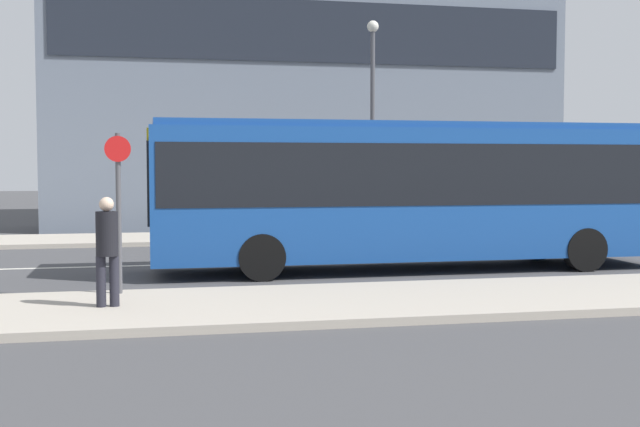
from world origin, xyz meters
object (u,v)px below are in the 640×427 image
(parked_car_0, at_px, (629,221))
(pedestrian_near_stop, at_px, (107,245))
(bus_stop_sign, at_px, (119,200))
(street_lamp, at_px, (373,105))
(city_bus, at_px, (414,186))

(parked_car_0, height_order, pedestrian_near_stop, pedestrian_near_stop)
(bus_stop_sign, bearing_deg, street_lamp, 53.93)
(pedestrian_near_stop, bearing_deg, city_bus, 29.81)
(parked_car_0, relative_size, pedestrian_near_stop, 2.53)
(parked_car_0, xyz_separation_m, street_lamp, (-7.92, 1.60, 3.61))
(city_bus, relative_size, parked_car_0, 2.69)
(city_bus, distance_m, parked_car_0, 10.60)
(city_bus, height_order, street_lamp, street_lamp)
(city_bus, height_order, pedestrian_near_stop, city_bus)
(parked_car_0, height_order, bus_stop_sign, bus_stop_sign)
(bus_stop_sign, relative_size, street_lamp, 0.41)
(city_bus, relative_size, street_lamp, 1.74)
(bus_stop_sign, bearing_deg, pedestrian_near_stop, -95.94)
(bus_stop_sign, distance_m, street_lamp, 12.70)
(street_lamp, bearing_deg, parked_car_0, -11.39)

